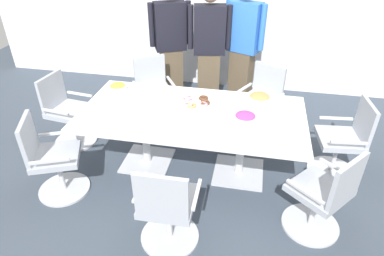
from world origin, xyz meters
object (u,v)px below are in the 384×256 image
(office_chair_0, at_px, (52,161))
(office_chair_4, at_px, (261,104))
(snack_bowl_candy_mix, at_px, (245,118))
(napkin_pile, at_px, (282,112))
(office_chair_1, at_px, (167,210))
(person_standing_1, at_px, (209,47))
(conference_table, at_px, (192,122))
(office_chair_5, at_px, (154,94))
(donut_platter, at_px, (195,101))
(person_standing_0, at_px, (171,44))
(snack_bowl_cookies, at_px, (260,98))
(plate_stack, at_px, (163,118))
(office_chair_2, at_px, (323,198))
(snack_bowl_chips_yellow, at_px, (118,87))
(office_chair_3, at_px, (343,143))
(person_standing_2, at_px, (243,45))
(office_chair_6, at_px, (67,114))

(office_chair_0, xyz_separation_m, office_chair_4, (2.07, 1.67, 0.00))
(snack_bowl_candy_mix, relative_size, napkin_pile, 1.17)
(office_chair_1, xyz_separation_m, person_standing_1, (-0.07, 2.68, 0.52))
(conference_table, height_order, office_chair_5, office_chair_5)
(snack_bowl_candy_mix, distance_m, donut_platter, 0.65)
(person_standing_0, xyz_separation_m, person_standing_1, (0.58, -0.03, -0.01))
(snack_bowl_cookies, height_order, plate_stack, snack_bowl_cookies)
(office_chair_1, xyz_separation_m, snack_bowl_cookies, (0.69, 1.47, 0.40))
(donut_platter, bearing_deg, office_chair_2, -33.89)
(snack_bowl_chips_yellow, bearing_deg, office_chair_3, -2.12)
(person_standing_1, bearing_deg, person_standing_0, -13.48)
(office_chair_1, bearing_deg, conference_table, 89.28)
(plate_stack, bearing_deg, snack_bowl_candy_mix, 9.72)
(conference_table, bearing_deg, donut_platter, 91.31)
(office_chair_1, height_order, person_standing_2, person_standing_2)
(person_standing_0, relative_size, person_standing_1, 1.01)
(person_standing_2, distance_m, donut_platter, 1.55)
(office_chair_2, xyz_separation_m, snack_bowl_chips_yellow, (-2.31, 1.03, 0.39))
(snack_bowl_chips_yellow, bearing_deg, office_chair_6, -171.58)
(plate_stack, height_order, napkin_pile, napkin_pile)
(conference_table, distance_m, office_chair_5, 1.26)
(office_chair_6, distance_m, plate_stack, 1.52)
(office_chair_2, xyz_separation_m, office_chair_4, (-0.60, 1.68, 0.00))
(snack_bowl_candy_mix, bearing_deg, office_chair_3, 16.52)
(snack_bowl_chips_yellow, height_order, donut_platter, snack_bowl_chips_yellow)
(office_chair_5, height_order, snack_bowl_candy_mix, office_chair_5)
(office_chair_5, xyz_separation_m, donut_platter, (0.74, -0.78, 0.37))
(snack_bowl_chips_yellow, xyz_separation_m, plate_stack, (0.71, -0.56, -0.02))
(office_chair_1, distance_m, snack_bowl_chips_yellow, 1.79)
(person_standing_2, bearing_deg, office_chair_1, 104.15)
(office_chair_3, bearing_deg, donut_platter, 84.94)
(office_chair_6, distance_m, napkin_pile, 2.63)
(office_chair_3, bearing_deg, snack_bowl_cookies, 76.33)
(conference_table, relative_size, napkin_pile, 12.21)
(office_chair_5, distance_m, donut_platter, 1.14)
(office_chair_3, xyz_separation_m, snack_bowl_cookies, (-0.96, 0.13, 0.40))
(office_chair_0, height_order, donut_platter, office_chair_0)
(office_chair_0, bearing_deg, plate_stack, 90.51)
(office_chair_5, xyz_separation_m, plate_stack, (0.48, -1.22, 0.37))
(conference_table, height_order, person_standing_2, person_standing_2)
(office_chair_2, distance_m, donut_platter, 1.65)
(office_chair_2, relative_size, napkin_pile, 4.63)
(office_chair_0, xyz_separation_m, plate_stack, (1.07, 0.45, 0.37))
(office_chair_6, xyz_separation_m, person_standing_1, (1.60, 1.34, 0.52))
(office_chair_0, bearing_deg, person_standing_2, 121.21)
(snack_bowl_candy_mix, bearing_deg, office_chair_4, 81.13)
(office_chair_0, bearing_deg, office_chair_4, 106.49)
(conference_table, xyz_separation_m, person_standing_2, (0.41, 1.69, 0.33))
(office_chair_5, xyz_separation_m, snack_bowl_candy_mix, (1.32, -1.07, 0.39))
(office_chair_1, distance_m, person_standing_1, 2.73)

